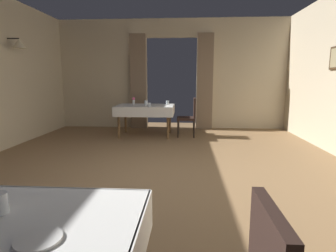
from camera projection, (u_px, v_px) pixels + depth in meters
name	position (u px, v px, depth m)	size (l,w,h in m)	color
ground	(155.00, 179.00, 3.87)	(10.08, 10.08, 0.00)	olive
wall_back	(172.00, 74.00, 7.72)	(6.40, 0.27, 3.00)	beige
dining_table_mid	(145.00, 109.00, 6.70)	(1.39, 0.95, 0.75)	brown
chair_mid_right	(190.00, 115.00, 6.66)	(0.44, 0.44, 0.93)	black
plate_near_a	(38.00, 239.00, 1.10)	(0.18, 0.18, 0.01)	white
flower_vase_mid	(134.00, 101.00, 6.79)	(0.07, 0.07, 0.19)	silver
glass_mid_b	(168.00, 103.00, 6.85)	(0.08, 0.08, 0.10)	silver
glass_mid_c	(146.00, 103.00, 6.69)	(0.08, 0.08, 0.12)	silver
glass_mid_d	(149.00, 105.00, 6.41)	(0.07, 0.07, 0.09)	silver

